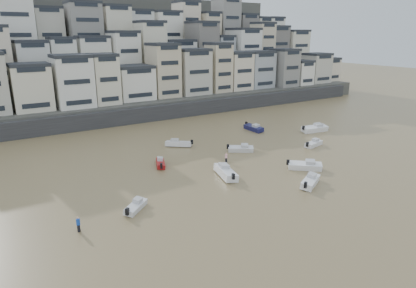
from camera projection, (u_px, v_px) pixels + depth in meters
harbor_wall at (143, 114)px, 86.95m from camera, size 140.00×3.00×3.50m
hillside at (106, 56)px, 118.33m from camera, size 141.04×66.00×50.00m
boat_a at (310, 180)px, 50.82m from camera, size 5.51×4.05×1.45m
boat_b at (305, 165)px, 56.64m from camera, size 5.30×4.95×1.49m
boat_c at (226, 171)px, 53.91m from camera, size 3.57×6.55×1.70m
boat_d at (314, 143)px, 68.36m from camera, size 4.98×2.57×1.30m
boat_e at (241, 148)px, 65.10m from camera, size 4.83×4.09×1.31m
boat_f at (160, 163)px, 58.14m from camera, size 2.82×4.41×1.15m
boat_g at (315, 128)px, 78.16m from camera, size 6.63×2.91×1.75m
boat_h at (179, 143)px, 68.22m from camera, size 5.16×4.70×1.44m
boat_i at (254, 127)px, 79.19m from camera, size 1.98×5.64×1.52m
boat_j at (136, 206)px, 43.71m from camera, size 4.11×3.82×1.15m
person_blue at (78, 224)px, 38.84m from camera, size 0.44×0.44×1.74m
person_pink at (226, 158)px, 59.52m from camera, size 0.44×0.44×1.74m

